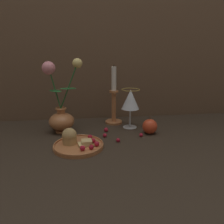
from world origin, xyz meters
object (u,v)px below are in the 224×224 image
plate_with_pastries (76,143)px  vase (61,111)px  wine_glass (130,101)px  apple_beside_vase (150,126)px  candlestick (114,103)px

plate_with_pastries → vase: bearing=111.7°
wine_glass → apple_beside_vase: bearing=-52.7°
plate_with_pastries → candlestick: size_ratio=0.65×
candlestick → apple_beside_vase: bearing=-50.2°
vase → candlestick: vase is taller
plate_with_pastries → wine_glass: size_ratio=1.04×
wine_glass → candlestick: size_ratio=0.63×
plate_with_pastries → wine_glass: wine_glass is taller
vase → wine_glass: bearing=3.8°
apple_beside_vase → plate_with_pastries: bearing=-162.3°
apple_beside_vase → wine_glass: bearing=127.3°
vase → apple_beside_vase: size_ratio=4.17×
apple_beside_vase → vase: bearing=169.6°
wine_glass → candlestick: candlestick is taller
plate_with_pastries → apple_beside_vase: 0.33m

